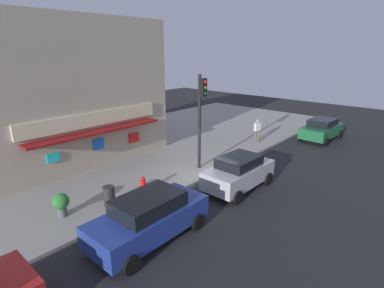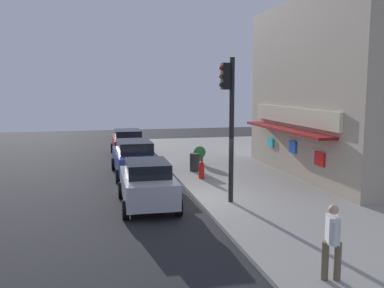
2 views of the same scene
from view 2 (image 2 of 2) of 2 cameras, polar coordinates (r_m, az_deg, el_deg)
ground_plane at (r=16.47m, az=0.67°, el=-7.81°), size 57.42×57.42×0.00m
sidewalk at (r=19.27m, az=21.37°, el=-5.84°), size 38.28×13.94×0.13m
corner_building at (r=22.65m, az=21.68°, el=6.90°), size 10.97×8.01×8.34m
traffic_light at (r=15.54m, az=4.98°, el=4.45°), size 0.32×0.58×5.31m
fire_hydrant at (r=19.94m, az=1.28°, el=-3.52°), size 0.51×0.27×0.81m
trash_can at (r=21.67m, az=0.36°, el=-2.46°), size 0.50×0.50×0.90m
pedestrian at (r=10.06m, az=18.26°, el=-11.94°), size 0.59×0.46×1.72m
potted_plant_by_doorway at (r=23.54m, az=1.02°, el=-1.28°), size 0.68×0.68×1.01m
parked_car_red at (r=27.51m, az=-8.56°, el=0.23°), size 4.29×2.12×1.67m
parked_car_silver at (r=15.81m, az=-5.98°, el=-5.24°), size 3.98×2.06×1.69m
parked_car_blue at (r=21.41m, az=-7.69°, el=-1.82°), size 4.62×2.18×1.73m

